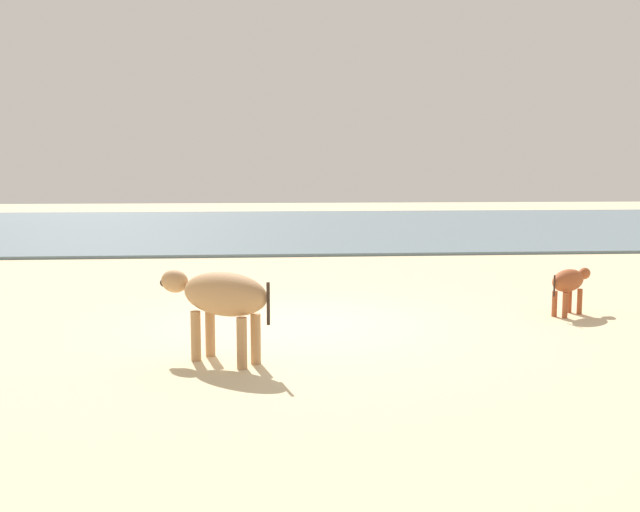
% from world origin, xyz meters
% --- Properties ---
extents(ground, '(80.00, 80.00, 0.00)m').
position_xyz_m(ground, '(0.00, 0.00, 0.00)').
color(ground, beige).
extents(sea_water, '(60.00, 20.00, 0.08)m').
position_xyz_m(sea_water, '(0.00, 18.40, 0.04)').
color(sea_water, slate).
rests_on(sea_water, ground).
extents(cow_adult_tan, '(1.45, 1.22, 1.06)m').
position_xyz_m(cow_adult_tan, '(-0.95, -1.91, 0.76)').
color(cow_adult_tan, tan).
rests_on(cow_adult_tan, ground).
extents(calf_near_rust, '(0.96, 0.84, 0.71)m').
position_xyz_m(calf_near_rust, '(4.23, 0.42, 0.51)').
color(calf_near_rust, '#9E4C28').
rests_on(calf_near_rust, ground).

